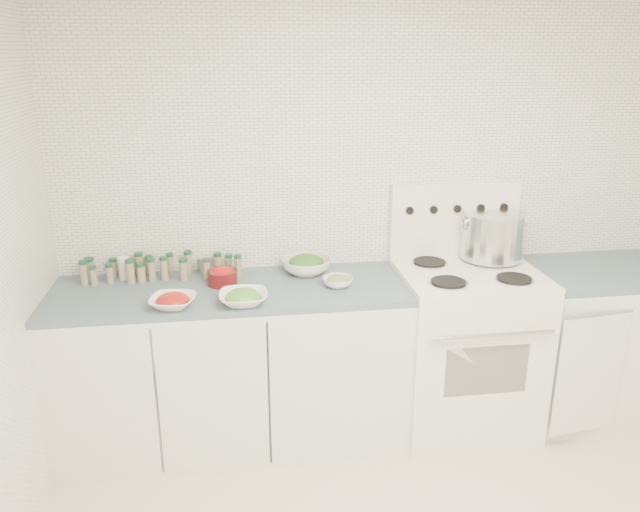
{
  "coord_description": "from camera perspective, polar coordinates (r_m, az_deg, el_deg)",
  "views": [
    {
      "loc": [
        -0.79,
        -1.87,
        2.09
      ],
      "look_at": [
        -0.35,
        1.14,
        1.07
      ],
      "focal_mm": 35.0,
      "sensor_mm": 36.0,
      "label": 1
    }
  ],
  "objects": [
    {
      "name": "room_walls",
      "position": [
        2.1,
        14.12,
        3.21
      ],
      "size": [
        3.54,
        3.04,
        2.52
      ],
      "color": "white",
      "rests_on": "ground"
    },
    {
      "name": "counter_left",
      "position": [
        3.48,
        -7.95,
        -9.86
      ],
      "size": [
        1.85,
        0.62,
        0.9
      ],
      "color": "white",
      "rests_on": "ground"
    },
    {
      "name": "stove",
      "position": [
        3.68,
        12.99,
        -7.72
      ],
      "size": [
        0.76,
        0.7,
        1.36
      ],
      "color": "white",
      "rests_on": "ground"
    },
    {
      "name": "counter_right",
      "position": [
        4.05,
        23.95,
        -7.09
      ],
      "size": [
        0.89,
        0.68,
        0.9
      ],
      "color": "white",
      "rests_on": "ground"
    },
    {
      "name": "stock_pot",
      "position": [
        3.68,
        15.5,
        2.0
      ],
      "size": [
        0.37,
        0.35,
        0.26
      ],
      "rotation": [
        0.0,
        0.0,
        -0.16
      ],
      "color": "silver",
      "rests_on": "stove"
    },
    {
      "name": "bowl_tomato",
      "position": [
        3.1,
        -13.32,
        -4.02
      ],
      "size": [
        0.25,
        0.25,
        0.07
      ],
      "color": "white",
      "rests_on": "counter_left"
    },
    {
      "name": "bowl_snowpea",
      "position": [
        3.07,
        -7.03,
        -3.77
      ],
      "size": [
        0.24,
        0.24,
        0.08
      ],
      "color": "white",
      "rests_on": "counter_left"
    },
    {
      "name": "bowl_broccoli",
      "position": [
        3.46,
        -1.25,
        -0.78
      ],
      "size": [
        0.35,
        0.35,
        0.11
      ],
      "color": "white",
      "rests_on": "counter_left"
    },
    {
      "name": "bowl_zucchini",
      "position": [
        3.27,
        1.63,
        -2.3
      ],
      "size": [
        0.19,
        0.19,
        0.06
      ],
      "color": "white",
      "rests_on": "counter_left"
    },
    {
      "name": "bowl_pepper",
      "position": [
        3.33,
        -8.91,
        -1.82
      ],
      "size": [
        0.16,
        0.16,
        0.1
      ],
      "color": "#560E12",
      "rests_on": "counter_left"
    },
    {
      "name": "salt_canister",
      "position": [
        3.53,
        -17.46,
        -1.05
      ],
      "size": [
        0.08,
        0.08,
        0.12
      ],
      "primitive_type": "cylinder",
      "rotation": [
        0.0,
        0.0,
        -0.41
      ],
      "color": "white",
      "rests_on": "counter_left"
    },
    {
      "name": "tin_can",
      "position": [
        3.52,
        -10.43,
        -0.8
      ],
      "size": [
        0.08,
        0.08,
        0.09
      ],
      "primitive_type": "cylinder",
      "rotation": [
        0.0,
        0.0,
        -0.21
      ],
      "color": "#B0AA95",
      "rests_on": "counter_left"
    },
    {
      "name": "spice_cluster",
      "position": [
        3.48,
        -14.79,
        -1.06
      ],
      "size": [
        0.85,
        0.16,
        0.13
      ],
      "color": "gray",
      "rests_on": "counter_left"
    }
  ]
}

